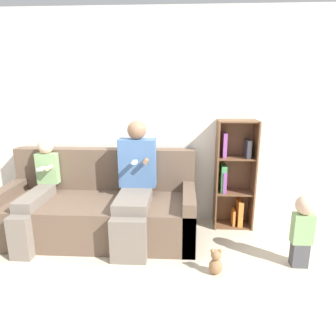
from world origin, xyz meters
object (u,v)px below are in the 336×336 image
at_px(adult_seated, 135,182).
at_px(child_seated, 36,193).
at_px(bookshelf, 233,177).
at_px(teddy_bear, 216,263).
at_px(toddler_standing, 303,227).
at_px(couch, 100,209).

distance_m(adult_seated, child_seated, 1.09).
xyz_separation_m(bookshelf, teddy_bear, (-0.30, -1.06, -0.51)).
relative_size(toddler_standing, teddy_bear, 2.79).
distance_m(adult_seated, teddy_bear, 1.18).
bearing_deg(bookshelf, couch, -168.11).
xyz_separation_m(couch, toddler_standing, (2.08, -0.55, 0.10)).
xyz_separation_m(adult_seated, teddy_bear, (0.83, -0.63, -0.55)).
height_order(toddler_standing, bookshelf, bookshelf).
height_order(adult_seated, bookshelf, adult_seated).
bearing_deg(child_seated, couch, 14.41).
bearing_deg(bookshelf, toddler_standing, -59.42).
relative_size(couch, adult_seated, 1.66).
xyz_separation_m(couch, adult_seated, (0.43, -0.10, 0.37)).
bearing_deg(bookshelf, teddy_bear, -105.59).
height_order(couch, child_seated, child_seated).
bearing_deg(teddy_bear, couch, 149.96).
relative_size(child_seated, bookshelf, 0.83).
distance_m(couch, child_seated, 0.71).
relative_size(adult_seated, child_seated, 1.21).
relative_size(child_seated, teddy_bear, 4.25).
distance_m(couch, bookshelf, 1.63).
bearing_deg(bookshelf, child_seated, -167.37).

